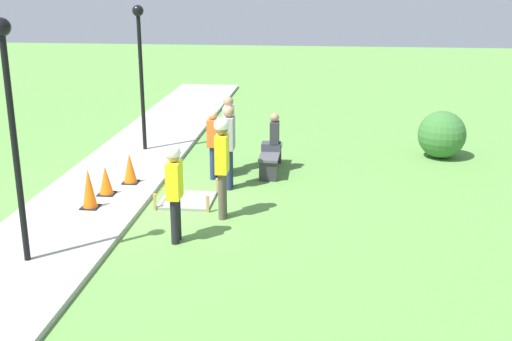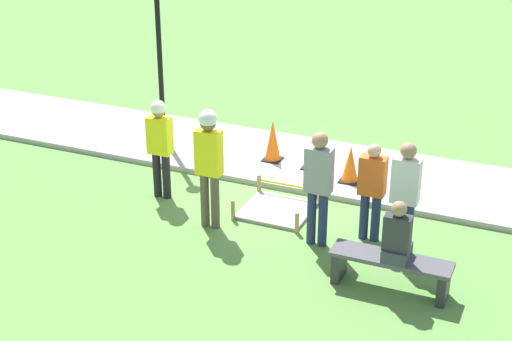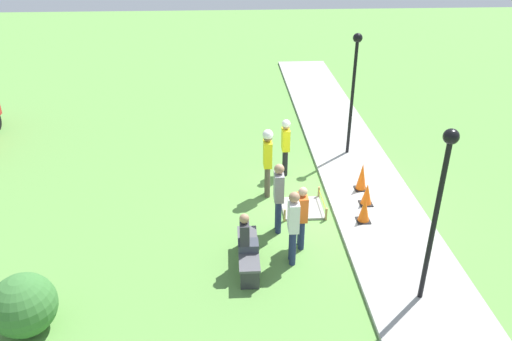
% 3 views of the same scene
% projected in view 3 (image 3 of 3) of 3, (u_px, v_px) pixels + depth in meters
% --- Properties ---
extents(ground_plane, '(60.00, 60.00, 0.00)m').
position_uv_depth(ground_plane, '(330.00, 204.00, 13.43)').
color(ground_plane, '#5B8E42').
extents(sidewalk, '(28.00, 2.35, 0.10)m').
position_uv_depth(sidewalk, '(373.00, 201.00, 13.47)').
color(sidewalk, '#9E9E99').
rests_on(sidewalk, ground_plane).
extents(wet_concrete_patch, '(1.15, 1.11, 0.35)m').
position_uv_depth(wet_concrete_patch, '(302.00, 208.00, 13.17)').
color(wet_concrete_patch, gray).
rests_on(wet_concrete_patch, ground_plane).
extents(traffic_cone_near_patch, '(0.34, 0.34, 0.66)m').
position_uv_depth(traffic_cone_near_patch, '(364.00, 210.00, 12.36)').
color(traffic_cone_near_patch, black).
rests_on(traffic_cone_near_patch, sidewalk).
extents(traffic_cone_far_patch, '(0.34, 0.34, 0.61)m').
position_uv_depth(traffic_cone_far_patch, '(367.00, 194.00, 13.10)').
color(traffic_cone_far_patch, black).
rests_on(traffic_cone_far_patch, sidewalk).
extents(traffic_cone_sidewalk_edge, '(0.34, 0.34, 0.79)m').
position_uv_depth(traffic_cone_sidewalk_edge, '(362.00, 177.00, 13.76)').
color(traffic_cone_sidewalk_edge, black).
rests_on(traffic_cone_sidewalk_edge, sidewalk).
extents(park_bench, '(1.66, 0.44, 0.51)m').
position_uv_depth(park_bench, '(248.00, 253.00, 10.92)').
color(park_bench, '#2D2D33').
rests_on(park_bench, ground_plane).
extents(person_seated_on_bench, '(0.36, 0.44, 0.89)m').
position_uv_depth(person_seated_on_bench, '(246.00, 236.00, 10.63)').
color(person_seated_on_bench, '#383D47').
rests_on(person_seated_on_bench, park_bench).
extents(worker_supervisor, '(0.40, 0.25, 1.74)m').
position_uv_depth(worker_supervisor, '(286.00, 142.00, 14.49)').
color(worker_supervisor, black).
rests_on(worker_supervisor, ground_plane).
extents(worker_assistant, '(0.40, 0.28, 1.96)m').
position_uv_depth(worker_assistant, '(268.00, 156.00, 13.29)').
color(worker_assistant, brown).
rests_on(worker_assistant, ground_plane).
extents(bystander_in_orange_shirt, '(0.40, 0.22, 1.59)m').
position_uv_depth(bystander_in_orange_shirt, '(302.00, 214.00, 11.32)').
color(bystander_in_orange_shirt, navy).
rests_on(bystander_in_orange_shirt, ground_plane).
extents(bystander_in_gray_shirt, '(0.40, 0.24, 1.79)m').
position_uv_depth(bystander_in_gray_shirt, '(293.00, 223.00, 10.75)').
color(bystander_in_gray_shirt, navy).
rests_on(bystander_in_gray_shirt, ground_plane).
extents(bystander_in_white_shirt, '(0.40, 0.24, 1.83)m').
position_uv_depth(bystander_in_white_shirt, '(279.00, 194.00, 11.83)').
color(bystander_in_white_shirt, navy).
rests_on(bystander_in_white_shirt, ground_plane).
extents(lamppost_near, '(0.28, 0.28, 3.79)m').
position_uv_depth(lamppost_near, '(354.00, 77.00, 14.94)').
color(lamppost_near, black).
rests_on(lamppost_near, sidewalk).
extents(lamppost_far, '(0.28, 0.28, 3.65)m').
position_uv_depth(lamppost_far, '(440.00, 193.00, 8.94)').
color(lamppost_far, black).
rests_on(lamppost_far, sidewalk).
extents(shrub_rounded_near, '(1.20, 1.20, 1.20)m').
position_uv_depth(shrub_rounded_near, '(24.00, 305.00, 9.12)').
color(shrub_rounded_near, '#387033').
rests_on(shrub_rounded_near, ground_plane).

